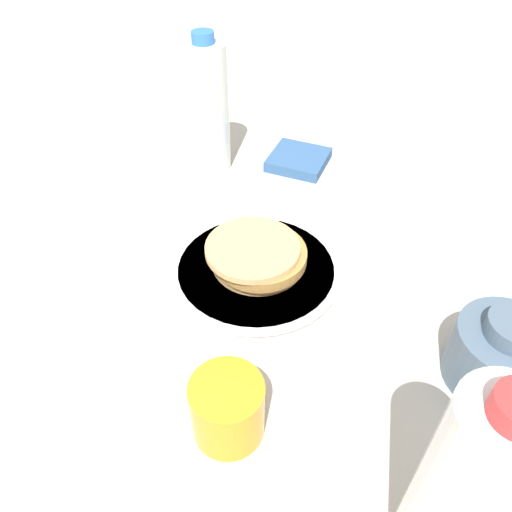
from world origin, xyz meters
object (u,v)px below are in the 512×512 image
object	(u,v)px
water_bottle_mid	(208,109)
plate	(256,269)
juice_glass	(228,409)
pancake_stack	(257,256)
water_bottle_near	(464,493)
cream_jug	(501,354)

from	to	relation	value
water_bottle_mid	plate	bearing A→B (deg)	-52.09
juice_glass	water_bottle_mid	xyz separation A→B (m)	(-0.25, 0.47, 0.08)
pancake_stack	plate	bearing A→B (deg)	-124.15
plate	water_bottle_near	bearing A→B (deg)	-44.39
pancake_stack	water_bottle_mid	bearing A→B (deg)	128.26
plate	juice_glass	world-z (taller)	juice_glass
cream_jug	water_bottle_mid	xyz separation A→B (m)	(-0.51, 0.30, 0.07)
pancake_stack	juice_glass	bearing A→B (deg)	-75.60
water_bottle_near	water_bottle_mid	xyz separation A→B (m)	(-0.47, 0.51, -0.00)
pancake_stack	water_bottle_near	size ratio (longest dim) A/B	0.57
pancake_stack	juice_glass	world-z (taller)	juice_glass
cream_jug	water_bottle_mid	bearing A→B (deg)	149.78
pancake_stack	water_bottle_near	distance (m)	0.41
pancake_stack	cream_jug	size ratio (longest dim) A/B	1.24
juice_glass	plate	bearing A→B (deg)	104.74
cream_jug	pancake_stack	bearing A→B (deg)	169.16
water_bottle_near	juice_glass	bearing A→B (deg)	169.92
pancake_stack	cream_jug	distance (m)	0.33
juice_glass	water_bottle_mid	bearing A→B (deg)	117.50
juice_glass	water_bottle_mid	world-z (taller)	water_bottle_mid
pancake_stack	water_bottle_mid	size ratio (longest dim) A/B	0.58
pancake_stack	juice_glass	distance (m)	0.25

